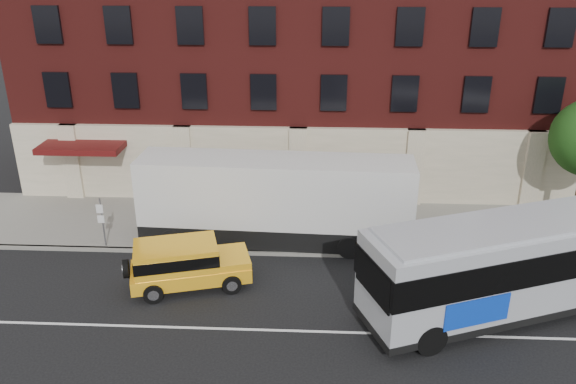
{
  "coord_description": "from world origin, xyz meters",
  "views": [
    {
      "loc": [
        0.85,
        -16.35,
        12.44
      ],
      "look_at": [
        -0.21,
        5.5,
        3.25
      ],
      "focal_mm": 35.8,
      "sensor_mm": 36.0,
      "label": 1
    }
  ],
  "objects_px": {
    "yellow_suv": "(184,262)",
    "shipping_container": "(276,202)",
    "sign_pole": "(102,220)",
    "city_bus": "(540,258)"
  },
  "relations": [
    {
      "from": "city_bus",
      "to": "yellow_suv",
      "type": "bearing_deg",
      "value": 176.83
    },
    {
      "from": "sign_pole",
      "to": "city_bus",
      "type": "height_order",
      "value": "city_bus"
    },
    {
      "from": "yellow_suv",
      "to": "shipping_container",
      "type": "height_order",
      "value": "shipping_container"
    },
    {
      "from": "yellow_suv",
      "to": "shipping_container",
      "type": "distance_m",
      "value": 5.27
    },
    {
      "from": "city_bus",
      "to": "shipping_container",
      "type": "bearing_deg",
      "value": 155.01
    },
    {
      "from": "sign_pole",
      "to": "yellow_suv",
      "type": "height_order",
      "value": "sign_pole"
    },
    {
      "from": "sign_pole",
      "to": "city_bus",
      "type": "bearing_deg",
      "value": -11.5
    },
    {
      "from": "shipping_container",
      "to": "sign_pole",
      "type": "bearing_deg",
      "value": -171.87
    },
    {
      "from": "city_bus",
      "to": "shipping_container",
      "type": "height_order",
      "value": "shipping_container"
    },
    {
      "from": "sign_pole",
      "to": "shipping_container",
      "type": "distance_m",
      "value": 7.74
    }
  ]
}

